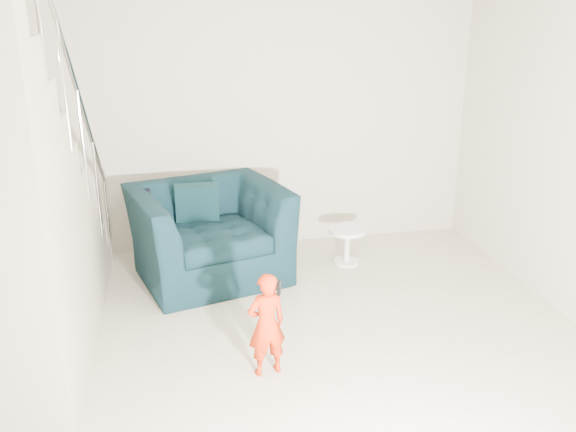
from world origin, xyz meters
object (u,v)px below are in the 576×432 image
(armchair, at_px, (209,233))
(side_table, at_px, (347,240))
(toddler, at_px, (266,324))
(staircase, at_px, (6,252))

(armchair, relative_size, side_table, 3.64)
(toddler, xyz_separation_m, staircase, (-1.78, 0.40, 0.55))
(armchair, xyz_separation_m, staircase, (-1.50, -1.41, 0.49))
(side_table, bearing_deg, staircase, -153.96)
(toddler, distance_m, staircase, 1.91)
(armchair, height_order, side_table, armchair)
(toddler, distance_m, side_table, 2.17)
(armchair, xyz_separation_m, side_table, (1.43, 0.03, -0.20))
(toddler, relative_size, side_table, 2.07)
(toddler, height_order, side_table, toddler)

